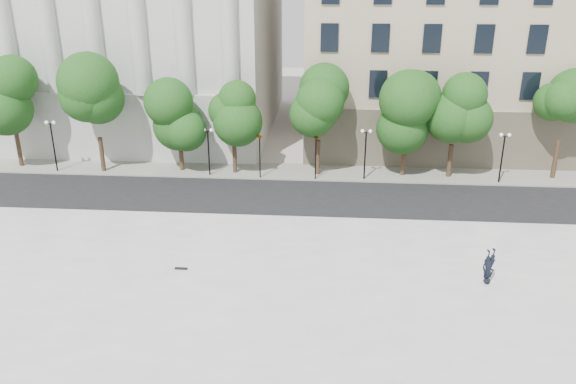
% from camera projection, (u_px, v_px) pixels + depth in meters
% --- Properties ---
extents(ground, '(160.00, 160.00, 0.00)m').
position_uv_depth(ground, '(227.00, 353.00, 24.39)').
color(ground, '#B9B6AE').
rests_on(ground, ground).
extents(plaza, '(44.00, 22.00, 0.45)m').
position_uv_depth(plaza, '(237.00, 310.00, 27.10)').
color(plaza, white).
rests_on(plaza, ground).
extents(street, '(60.00, 8.00, 0.02)m').
position_uv_depth(street, '(270.00, 199.00, 41.11)').
color(street, black).
rests_on(street, ground).
extents(far_sidewalk, '(60.00, 4.00, 0.12)m').
position_uv_depth(far_sidewalk, '(278.00, 171.00, 46.67)').
color(far_sidewalk, gray).
rests_on(far_sidewalk, ground).
extents(building_west, '(31.50, 27.65, 25.60)m').
position_uv_depth(building_west, '(123.00, 1.00, 56.76)').
color(building_west, beige).
rests_on(building_west, ground).
extents(building_east, '(36.00, 26.15, 23.00)m').
position_uv_depth(building_east, '(494.00, 20.00, 55.09)').
color(building_east, '#BDAB90').
rests_on(building_east, ground).
extents(traffic_light_west, '(0.95, 1.69, 4.17)m').
position_uv_depth(traffic_light_west, '(259.00, 135.00, 43.87)').
color(traffic_light_west, black).
rests_on(traffic_light_west, ground).
extents(traffic_light_east, '(0.39, 1.57, 4.13)m').
position_uv_depth(traffic_light_east, '(316.00, 136.00, 43.58)').
color(traffic_light_east, black).
rests_on(traffic_light_east, ground).
extents(person_lying, '(1.49, 2.09, 0.54)m').
position_uv_depth(person_lying, '(487.00, 279.00, 28.94)').
color(person_lying, black).
rests_on(person_lying, plaza).
extents(skateboard, '(0.70, 0.19, 0.07)m').
position_uv_depth(skateboard, '(181.00, 268.00, 30.42)').
color(skateboard, black).
rests_on(skateboard, plaza).
extents(street_trees, '(47.97, 5.20, 7.81)m').
position_uv_depth(street_trees, '(252.00, 110.00, 44.49)').
color(street_trees, '#382619').
rests_on(street_trees, ground).
extents(lamp_posts, '(36.75, 0.28, 4.38)m').
position_uv_depth(lamp_posts, '(277.00, 143.00, 44.34)').
color(lamp_posts, black).
rests_on(lamp_posts, ground).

